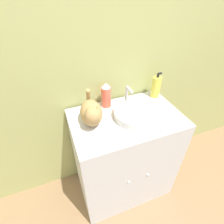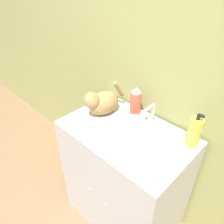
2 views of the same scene
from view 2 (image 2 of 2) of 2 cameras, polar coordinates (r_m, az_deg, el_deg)
wall_back at (r=1.40m, az=12.79°, el=12.43°), size 6.00×0.05×2.50m
vanity_cabinet at (r=1.68m, az=3.14°, el=-16.80°), size 0.82×0.54×0.89m
sink_basin at (r=1.30m, az=5.62°, el=-5.83°), size 0.34×0.34×0.06m
faucet at (r=1.39m, az=10.30°, el=-1.12°), size 0.15×0.10×0.16m
cat at (r=1.47m, az=-2.69°, el=2.62°), size 0.18×0.33×0.21m
soap_bottle at (r=1.30m, az=20.73°, el=-4.90°), size 0.07×0.07×0.22m
spray_bottle at (r=1.48m, az=6.18°, el=2.85°), size 0.07×0.07×0.20m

